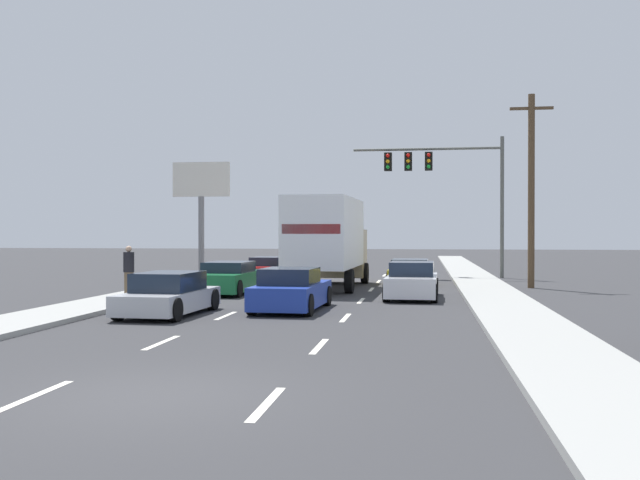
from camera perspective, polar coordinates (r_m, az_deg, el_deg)
The scene contains 15 objects.
ground_plane at distance 35.07m, azimuth 1.97°, elevation -3.27°, with size 140.00×140.00×0.00m, color #333335.
sidewalk_right at distance 29.98m, azimuth 13.10°, elevation -3.80°, with size 2.21×80.00×0.14m, color #9E9E99.
sidewalk_left at distance 31.56m, azimuth -10.61°, elevation -3.58°, with size 2.21×80.00×0.14m, color #9E9E99.
lane_markings at distance 32.33m, azimuth 1.44°, elevation -3.59°, with size 3.54×57.00×0.01m.
car_red at distance 34.94m, azimuth -3.93°, elevation -2.38°, with size 2.06×4.08×1.18m.
car_green at distance 27.98m, azimuth -7.22°, elevation -3.07°, with size 2.03×4.74×1.23m.
car_silver at distance 20.84m, azimuth -12.03°, elevation -4.34°, with size 1.99×4.14×1.22m.
box_truck at distance 29.87m, azimuth 0.68°, elevation 0.16°, with size 2.80×8.51×3.75m.
car_blue at distance 21.60m, azimuth -2.32°, elevation -4.10°, with size 2.00×4.17×1.29m.
car_yellow at distance 32.85m, azimuth 7.22°, elevation -2.58°, with size 2.01×4.15×1.15m.
car_white at distance 25.79m, azimuth 7.38°, elevation -3.32°, with size 1.94×4.30×1.31m.
traffic_signal_mast at distance 38.14m, azimuth 9.13°, elevation 5.44°, with size 7.86×0.69×7.37m.
utility_pole_mid at distance 31.69m, azimuth 16.55°, elevation 4.01°, with size 1.80×0.28×8.25m.
roadside_billboard at distance 44.43m, azimuth -9.48°, elevation 3.59°, with size 3.58×0.36×6.70m.
pedestrian_near_corner at distance 26.20m, azimuth -15.05°, elevation -2.37°, with size 0.38×0.38×1.75m.
Camera 1 is at (3.81, -9.79, 2.34)m, focal length 40.00 mm.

